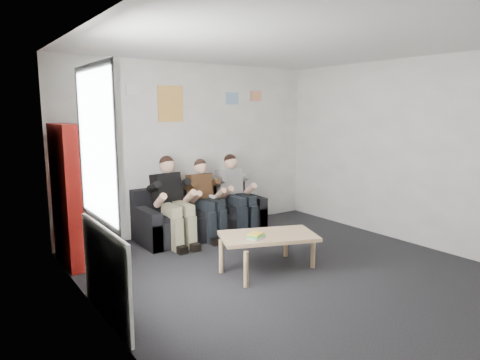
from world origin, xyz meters
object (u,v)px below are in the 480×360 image
object	(u,v)px
bookshelf	(71,196)
person_middle	(206,199)
coffee_table	(268,239)
person_right	(236,194)
sofa	(200,217)
person_left	(173,202)

from	to	relation	value
bookshelf	person_middle	world-z (taller)	bookshelf
bookshelf	coffee_table	xyz separation A→B (m)	(1.90, -1.60, -0.49)
person_right	person_middle	bearing A→B (deg)	-171.25
person_middle	bookshelf	bearing A→B (deg)	-177.41
person_middle	person_right	distance (m)	0.56
person_middle	person_right	xyz separation A→B (m)	(0.56, -0.00, 0.02)
sofa	coffee_table	world-z (taller)	sofa
person_middle	person_right	size ratio (longest dim) A/B	0.97
coffee_table	bookshelf	bearing A→B (deg)	139.85
sofa	coffee_table	distance (m)	1.82
bookshelf	coffee_table	distance (m)	2.53
bookshelf	person_left	bearing A→B (deg)	-1.17
person_left	person_right	size ratio (longest dim) A/B	1.03
person_middle	sofa	bearing A→B (deg)	91.96
bookshelf	coffee_table	size ratio (longest dim) A/B	1.56
coffee_table	person_middle	world-z (taller)	person_middle
bookshelf	person_left	world-z (taller)	bookshelf
sofa	person_left	size ratio (longest dim) A/B	1.55
person_left	person_right	distance (m)	1.12
sofa	coffee_table	bearing A→B (deg)	-92.56
sofa	person_middle	size ratio (longest dim) A/B	1.66
sofa	bookshelf	world-z (taller)	bookshelf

